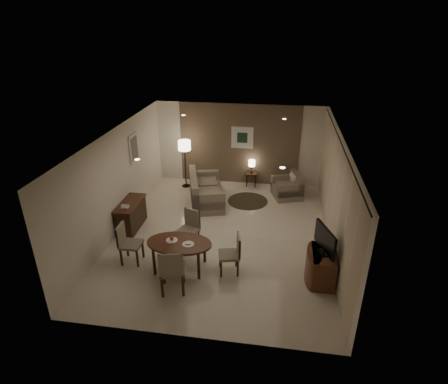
% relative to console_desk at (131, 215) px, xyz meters
% --- Properties ---
extents(room_shell, '(5.50, 7.00, 2.70)m').
position_rel_console_desk_xyz_m(room_shell, '(2.49, 0.40, 0.98)').
color(room_shell, beige).
rests_on(room_shell, ground).
extents(taupe_accent, '(3.96, 0.03, 2.70)m').
position_rel_console_desk_xyz_m(taupe_accent, '(2.49, 3.48, 0.98)').
color(taupe_accent, brown).
rests_on(taupe_accent, wall_back).
extents(curtain_wall, '(0.08, 6.70, 2.58)m').
position_rel_console_desk_xyz_m(curtain_wall, '(5.17, 0.00, 0.95)').
color(curtain_wall, beige).
rests_on(curtain_wall, wall_right).
extents(curtain_rod, '(0.03, 6.80, 0.03)m').
position_rel_console_desk_xyz_m(curtain_rod, '(5.17, 0.00, 2.27)').
color(curtain_rod, black).
rests_on(curtain_rod, wall_right).
extents(art_back_frame, '(0.72, 0.03, 0.72)m').
position_rel_console_desk_xyz_m(art_back_frame, '(2.59, 3.46, 1.23)').
color(art_back_frame, silver).
rests_on(art_back_frame, wall_back).
extents(art_back_canvas, '(0.34, 0.01, 0.34)m').
position_rel_console_desk_xyz_m(art_back_canvas, '(2.59, 3.44, 1.23)').
color(art_back_canvas, '#1A2F22').
rests_on(art_back_canvas, wall_back).
extents(art_left_frame, '(0.03, 0.60, 0.80)m').
position_rel_console_desk_xyz_m(art_left_frame, '(-0.23, 1.20, 1.48)').
color(art_left_frame, silver).
rests_on(art_left_frame, wall_left).
extents(art_left_canvas, '(0.01, 0.46, 0.64)m').
position_rel_console_desk_xyz_m(art_left_canvas, '(-0.21, 1.20, 1.48)').
color(art_left_canvas, gray).
rests_on(art_left_canvas, wall_left).
extents(downlight_nl, '(0.10, 0.10, 0.01)m').
position_rel_console_desk_xyz_m(downlight_nl, '(1.09, -1.80, 2.31)').
color(downlight_nl, white).
rests_on(downlight_nl, ceiling).
extents(downlight_nr, '(0.10, 0.10, 0.01)m').
position_rel_console_desk_xyz_m(downlight_nr, '(3.89, -1.80, 2.31)').
color(downlight_nr, white).
rests_on(downlight_nr, ceiling).
extents(downlight_fl, '(0.10, 0.10, 0.01)m').
position_rel_console_desk_xyz_m(downlight_fl, '(1.09, 1.80, 2.31)').
color(downlight_fl, white).
rests_on(downlight_fl, ceiling).
extents(downlight_fr, '(0.10, 0.10, 0.01)m').
position_rel_console_desk_xyz_m(downlight_fr, '(3.89, 1.80, 2.31)').
color(downlight_fr, white).
rests_on(downlight_fr, ceiling).
extents(console_desk, '(0.48, 1.20, 0.75)m').
position_rel_console_desk_xyz_m(console_desk, '(0.00, 0.00, 0.00)').
color(console_desk, '#4F2E19').
rests_on(console_desk, floor).
extents(telephone, '(0.20, 0.14, 0.09)m').
position_rel_console_desk_xyz_m(telephone, '(0.00, -0.30, 0.43)').
color(telephone, white).
rests_on(telephone, console_desk).
extents(tv_cabinet, '(0.48, 0.90, 0.70)m').
position_rel_console_desk_xyz_m(tv_cabinet, '(4.89, -1.50, -0.03)').
color(tv_cabinet, brown).
rests_on(tv_cabinet, floor).
extents(flat_tv, '(0.36, 0.85, 0.60)m').
position_rel_console_desk_xyz_m(flat_tv, '(4.87, -1.50, 0.65)').
color(flat_tv, black).
rests_on(flat_tv, tv_cabinet).
extents(dining_table, '(1.45, 0.91, 0.68)m').
position_rel_console_desk_xyz_m(dining_table, '(1.76, -1.55, -0.03)').
color(dining_table, '#4F2E19').
rests_on(dining_table, floor).
extents(chair_near, '(0.61, 0.61, 1.06)m').
position_rel_console_desk_xyz_m(chair_near, '(1.81, -2.30, 0.15)').
color(chair_near, gray).
rests_on(chair_near, floor).
extents(chair_far, '(0.60, 0.60, 0.95)m').
position_rel_console_desk_xyz_m(chair_far, '(1.73, -0.69, 0.10)').
color(chair_far, gray).
rests_on(chair_far, floor).
extents(chair_left, '(0.47, 0.47, 0.96)m').
position_rel_console_desk_xyz_m(chair_left, '(0.59, -1.48, 0.10)').
color(chair_left, gray).
rests_on(chair_left, floor).
extents(chair_right, '(0.53, 0.53, 0.92)m').
position_rel_console_desk_xyz_m(chair_right, '(2.87, -1.52, 0.08)').
color(chair_right, gray).
rests_on(chair_right, floor).
extents(plate_a, '(0.26, 0.26, 0.02)m').
position_rel_console_desk_xyz_m(plate_a, '(1.58, -1.50, 0.31)').
color(plate_a, white).
rests_on(plate_a, dining_table).
extents(plate_b, '(0.26, 0.26, 0.02)m').
position_rel_console_desk_xyz_m(plate_b, '(1.98, -1.60, 0.31)').
color(plate_b, white).
rests_on(plate_b, dining_table).
extents(fruit_apple, '(0.09, 0.09, 0.09)m').
position_rel_console_desk_xyz_m(fruit_apple, '(1.58, -1.50, 0.37)').
color(fruit_apple, red).
rests_on(fruit_apple, plate_a).
extents(napkin, '(0.12, 0.08, 0.03)m').
position_rel_console_desk_xyz_m(napkin, '(1.98, -1.60, 0.34)').
color(napkin, white).
rests_on(napkin, plate_b).
extents(round_rug, '(1.24, 1.24, 0.01)m').
position_rel_console_desk_xyz_m(round_rug, '(2.94, 2.06, -0.37)').
color(round_rug, '#403B24').
rests_on(round_rug, floor).
extents(sofa, '(2.07, 1.42, 0.88)m').
position_rel_console_desk_xyz_m(sofa, '(1.69, 1.82, 0.07)').
color(sofa, gray).
rests_on(sofa, floor).
extents(armchair, '(1.04, 1.07, 0.77)m').
position_rel_console_desk_xyz_m(armchair, '(4.13, 2.56, 0.01)').
color(armchair, gray).
rests_on(armchair, floor).
extents(side_table, '(0.36, 0.36, 0.46)m').
position_rel_console_desk_xyz_m(side_table, '(2.94, 3.25, -0.14)').
color(side_table, '#322010').
rests_on(side_table, floor).
extents(table_lamp, '(0.22, 0.22, 0.50)m').
position_rel_console_desk_xyz_m(table_lamp, '(2.94, 3.25, 0.34)').
color(table_lamp, '#FFEAC1').
rests_on(table_lamp, side_table).
extents(floor_lamp, '(0.40, 0.40, 1.59)m').
position_rel_console_desk_xyz_m(floor_lamp, '(0.79, 2.86, 0.42)').
color(floor_lamp, '#FFE5B7').
rests_on(floor_lamp, floor).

